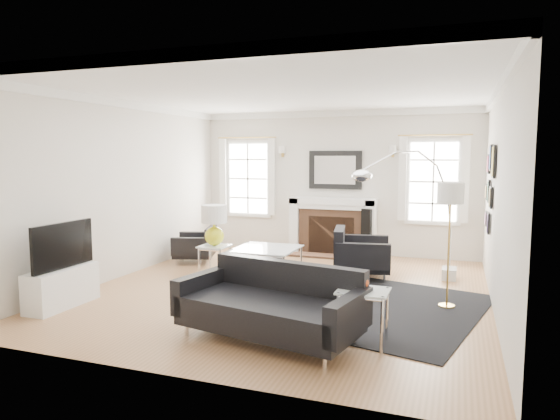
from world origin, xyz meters
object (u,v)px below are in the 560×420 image
at_px(sofa, 273,306).
at_px(gourd_lamp, 214,222).
at_px(coffee_table, 266,250).
at_px(arc_floor_lamp, 408,210).
at_px(armchair_left, 197,246).
at_px(armchair_right, 359,255).
at_px(fireplace, 332,227).

xyz_separation_m(sofa, gourd_lamp, (-1.86, 2.30, 0.52)).
xyz_separation_m(sofa, coffee_table, (-1.10, 2.63, 0.06)).
relative_size(sofa, coffee_table, 2.11).
distance_m(coffee_table, arc_floor_lamp, 2.33).
bearing_deg(armchair_left, coffee_table, -17.58).
height_order(sofa, armchair_right, armchair_right).
bearing_deg(sofa, arc_floor_lamp, 68.37).
xyz_separation_m(armchair_left, coffee_table, (1.54, -0.49, 0.11)).
bearing_deg(fireplace, coffee_table, -107.08).
height_order(fireplace, armchair_left, fireplace).
bearing_deg(armchair_right, coffee_table, -165.43).
distance_m(armchair_left, gourd_lamp, 1.26).
height_order(armchair_left, arc_floor_lamp, arc_floor_lamp).
bearing_deg(armchair_right, armchair_left, 177.84).
xyz_separation_m(sofa, arc_floor_lamp, (1.11, 2.80, 0.78)).
bearing_deg(armchair_left, arc_floor_lamp, -4.77).
bearing_deg(armchair_left, fireplace, 35.07).
relative_size(armchair_left, arc_floor_lamp, 0.46).
distance_m(sofa, armchair_left, 4.08).
xyz_separation_m(sofa, armchair_left, (-2.63, 3.11, -0.05)).
height_order(fireplace, sofa, fireplace).
height_order(armchair_left, armchair_right, armchair_right).
relative_size(sofa, armchair_right, 1.93).
height_order(sofa, gourd_lamp, gourd_lamp).
height_order(armchair_right, gourd_lamp, gourd_lamp).
distance_m(fireplace, armchair_left, 2.64).
bearing_deg(arc_floor_lamp, coffee_table, -175.47).
height_order(fireplace, arc_floor_lamp, arc_floor_lamp).
bearing_deg(armchair_right, arc_floor_lamp, -14.60).
height_order(coffee_table, gourd_lamp, gourd_lamp).
bearing_deg(armchair_left, gourd_lamp, -46.63).
relative_size(fireplace, coffee_table, 1.72).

